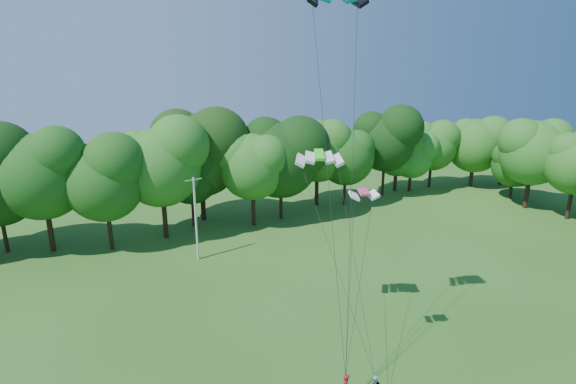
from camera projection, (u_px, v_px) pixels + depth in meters
name	position (u px, v px, depth m)	size (l,w,h in m)	color
utility_pole	(196.00, 218.00, 40.86)	(1.56, 0.37, 7.88)	beige
kite_green	(319.00, 155.00, 28.15)	(3.23, 2.35, 0.56)	#3BE422
kite_pink	(364.00, 192.00, 24.72)	(1.78, 1.18, 0.27)	#D63B73
tree_back_center	(199.00, 141.00, 49.71)	(10.26, 10.26, 14.92)	black
tree_back_east	(412.00, 151.00, 62.14)	(6.36, 6.36, 9.26)	#321E14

